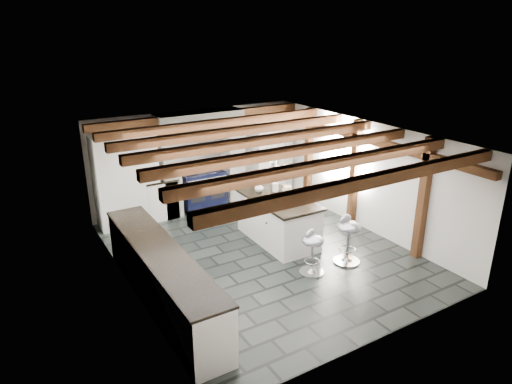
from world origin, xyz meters
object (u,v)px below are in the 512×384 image
kitchen_island (278,219)px  bar_stool_near (348,234)px  range_cooker (203,190)px  bar_stool_far (312,247)px

kitchen_island → bar_stool_near: bearing=-67.0°
kitchen_island → range_cooker: bearing=104.3°
bar_stool_near → bar_stool_far: bar_stool_near is taller
range_cooker → bar_stool_far: (0.35, -3.75, 0.03)m
range_cooker → bar_stool_far: 3.76m
kitchen_island → bar_stool_near: 1.53m
range_cooker → bar_stool_far: bearing=-84.7°
bar_stool_near → bar_stool_far: bearing=164.5°
kitchen_island → bar_stool_far: bearing=-97.9°
bar_stool_near → bar_stool_far: 0.79m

